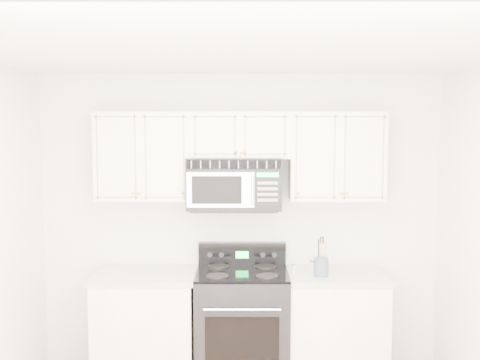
{
  "coord_description": "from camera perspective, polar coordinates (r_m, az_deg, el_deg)",
  "views": [
    {
      "loc": [
        0.02,
        -3.52,
        2.19
      ],
      "look_at": [
        0.0,
        1.3,
        1.72
      ],
      "focal_mm": 45.0,
      "sensor_mm": 36.0,
      "label": 1
    }
  ],
  "objects": [
    {
      "name": "range",
      "position": [
        5.24,
        0.2,
        -13.43
      ],
      "size": [
        0.77,
        0.7,
        1.12
      ],
      "color": "black",
      "rests_on": "ground"
    },
    {
      "name": "room",
      "position": [
        3.63,
        -0.07,
        -8.61
      ],
      "size": [
        3.51,
        3.51,
        2.61
      ],
      "color": "#96583C",
      "rests_on": "ground"
    },
    {
      "name": "shaker_pepper",
      "position": [
        5.17,
        6.87,
        -8.08
      ],
      "size": [
        0.04,
        0.04,
        0.1
      ],
      "color": "silver",
      "rests_on": "base_cabinet_right"
    },
    {
      "name": "shaker_salt",
      "position": [
        5.08,
        5.14,
        -8.39
      ],
      "size": [
        0.04,
        0.04,
        0.09
      ],
      "color": "silver",
      "rests_on": "base_cabinet_right"
    },
    {
      "name": "base_cabinet_right",
      "position": [
        5.32,
        8.91,
        -13.83
      ],
      "size": [
        0.86,
        0.65,
        0.92
      ],
      "color": "white",
      "rests_on": "ground"
    },
    {
      "name": "utensil_crock",
      "position": [
        5.04,
        7.7,
        -8.11
      ],
      "size": [
        0.12,
        0.12,
        0.32
      ],
      "color": "#4D5976",
      "rests_on": "base_cabinet_right"
    },
    {
      "name": "upper_cabinets",
      "position": [
        5.11,
        0.01,
        2.71
      ],
      "size": [
        2.44,
        0.37,
        0.75
      ],
      "color": "white",
      "rests_on": "ground"
    },
    {
      "name": "microwave",
      "position": [
        5.1,
        -0.58,
        -0.29
      ],
      "size": [
        0.79,
        0.45,
        0.44
      ],
      "color": "black",
      "rests_on": "ground"
    },
    {
      "name": "base_cabinet_left",
      "position": [
        5.33,
        -8.89,
        -13.81
      ],
      "size": [
        0.86,
        0.65,
        0.92
      ],
      "color": "white",
      "rests_on": "ground"
    }
  ]
}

